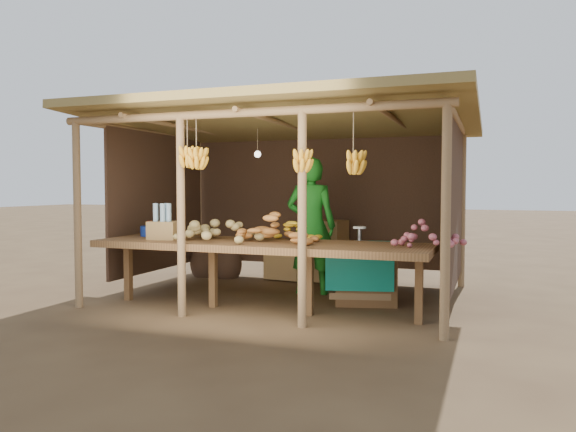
% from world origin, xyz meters
% --- Properties ---
extents(ground, '(60.00, 60.00, 0.00)m').
position_xyz_m(ground, '(0.00, 0.00, 0.00)').
color(ground, brown).
rests_on(ground, ground).
extents(stall_structure, '(4.70, 3.50, 2.43)m').
position_xyz_m(stall_structure, '(0.03, 0.01, 1.92)').
color(stall_structure, '#906F4A').
rests_on(stall_structure, ground).
extents(counter, '(3.90, 1.05, 0.80)m').
position_xyz_m(counter, '(0.00, -0.95, 0.74)').
color(counter, brown).
rests_on(counter, ground).
extents(potato_heap, '(1.22, 0.99, 0.37)m').
position_xyz_m(potato_heap, '(-0.50, -1.01, 0.98)').
color(potato_heap, '#9F8B52').
rests_on(potato_heap, counter).
extents(sweet_potato_heap, '(1.04, 0.66, 0.36)m').
position_xyz_m(sweet_potato_heap, '(0.13, -0.95, 0.98)').
color(sweet_potato_heap, '#B66F2E').
rests_on(sweet_potato_heap, counter).
extents(onion_heap, '(0.81, 0.57, 0.35)m').
position_xyz_m(onion_heap, '(1.90, -0.91, 0.98)').
color(onion_heap, '#C45F6B').
rests_on(onion_heap, counter).
extents(banana_pile, '(0.59, 0.46, 0.34)m').
position_xyz_m(banana_pile, '(0.30, -0.58, 0.97)').
color(banana_pile, yellow).
rests_on(banana_pile, counter).
extents(tomato_basin, '(0.37, 0.37, 0.19)m').
position_xyz_m(tomato_basin, '(-1.57, -0.69, 0.88)').
color(tomato_basin, navy).
rests_on(tomato_basin, counter).
extents(bottle_box, '(0.38, 0.32, 0.43)m').
position_xyz_m(bottle_box, '(-1.20, -1.06, 0.97)').
color(bottle_box, '#9E7947').
rests_on(bottle_box, counter).
extents(vendor, '(0.70, 0.50, 1.82)m').
position_xyz_m(vendor, '(0.23, 0.28, 0.91)').
color(vendor, '#1B791E').
rests_on(vendor, ground).
extents(tarp_crate, '(0.95, 0.86, 0.96)m').
position_xyz_m(tarp_crate, '(1.05, -0.09, 0.39)').
color(tarp_crate, brown).
rests_on(tarp_crate, ground).
extents(carton_stack, '(1.23, 0.50, 0.91)m').
position_xyz_m(carton_stack, '(-0.04, 1.20, 0.40)').
color(carton_stack, '#9E7947').
rests_on(carton_stack, ground).
extents(burlap_sacks, '(0.87, 0.45, 0.61)m').
position_xyz_m(burlap_sacks, '(-1.60, 1.05, 0.27)').
color(burlap_sacks, '#4A3222').
rests_on(burlap_sacks, ground).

